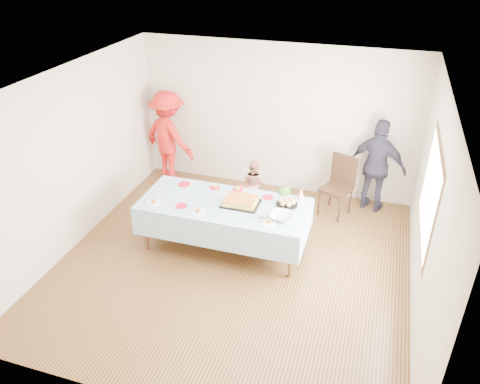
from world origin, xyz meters
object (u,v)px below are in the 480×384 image
(party_table, at_px, (224,206))
(dining_chair, at_px, (339,182))
(birthday_cake, at_px, (241,201))
(adult_left, at_px, (169,137))

(party_table, distance_m, dining_chair, 2.18)
(party_table, height_order, birthday_cake, birthday_cake)
(dining_chair, bearing_deg, party_table, -112.56)
(birthday_cake, distance_m, adult_left, 2.68)
(birthday_cake, xyz_separation_m, adult_left, (-1.99, 1.79, 0.06))
(party_table, bearing_deg, dining_chair, 45.44)
(party_table, xyz_separation_m, birthday_cake, (0.25, 0.05, 0.10))
(adult_left, bearing_deg, party_table, 154.53)
(dining_chair, height_order, adult_left, adult_left)
(party_table, bearing_deg, adult_left, 133.46)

